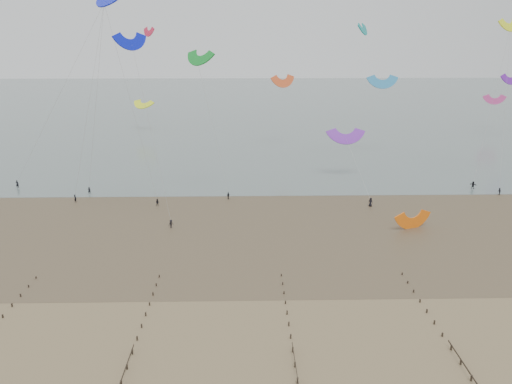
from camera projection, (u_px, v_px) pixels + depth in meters
ground at (256, 321)px, 62.22m from camera, size 500.00×500.00×0.00m
sea_and_shore at (231, 222)px, 94.90m from camera, size 500.00×665.00×0.03m
kitesurfer_lead at (75, 198)px, 105.72m from camera, size 0.75×0.67×1.72m
kitesurfers at (301, 196)px, 106.99m from camera, size 109.99×26.58×1.87m
grounded_kite at (412, 228)px, 91.84m from camera, size 7.88×7.03×3.59m
kites_airborne at (233, 88)px, 142.66m from camera, size 246.82×120.20×39.62m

